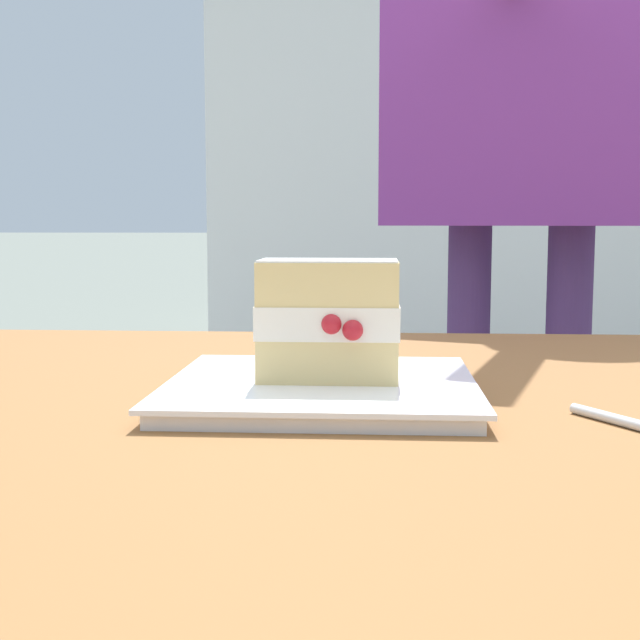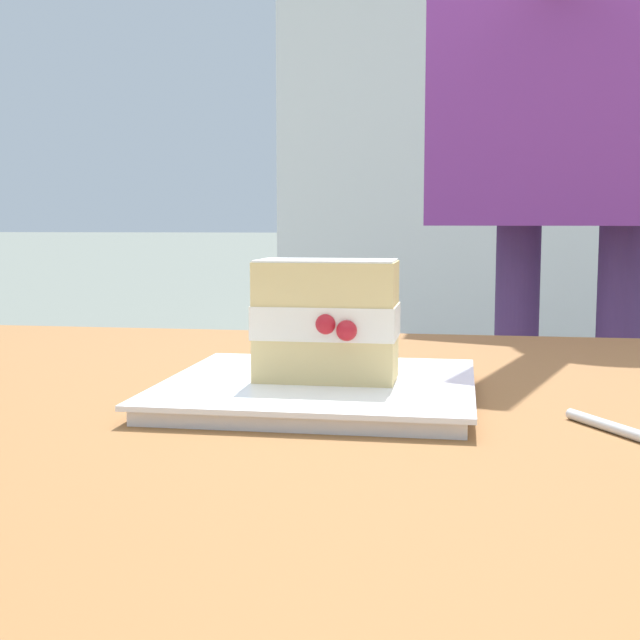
% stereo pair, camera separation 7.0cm
% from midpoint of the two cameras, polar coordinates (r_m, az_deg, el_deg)
% --- Properties ---
extents(patio_table, '(1.19, 0.89, 0.69)m').
position_cam_midpoint_polar(patio_table, '(0.73, 6.19, -13.28)').
color(patio_table, brown).
rests_on(patio_table, ground).
extents(dessert_plate, '(0.25, 0.25, 0.02)m').
position_cam_midpoint_polar(dessert_plate, '(0.71, 2.84, -4.63)').
color(dessert_plate, white).
rests_on(dessert_plate, patio_table).
extents(cake_slice, '(0.12, 0.08, 0.10)m').
position_cam_midpoint_polar(cake_slice, '(0.70, 3.33, -0.00)').
color(cake_slice, '#E0C17A').
rests_on(cake_slice, dessert_plate).
extents(diner_person, '(0.49, 0.63, 1.65)m').
position_cam_midpoint_polar(diner_person, '(1.53, 17.96, 16.09)').
color(diner_person, '#452855').
rests_on(diner_person, ground).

